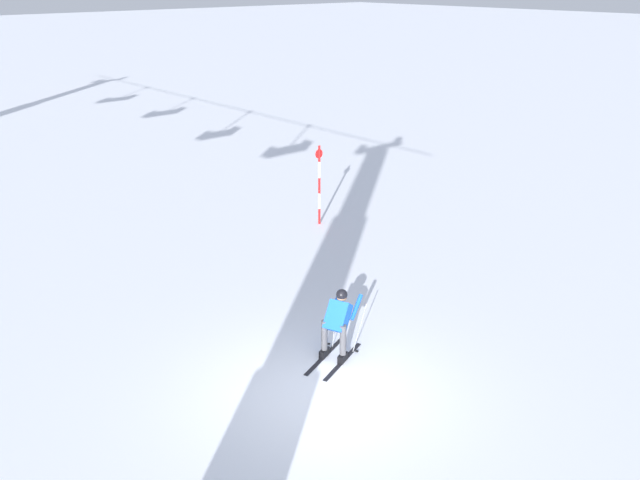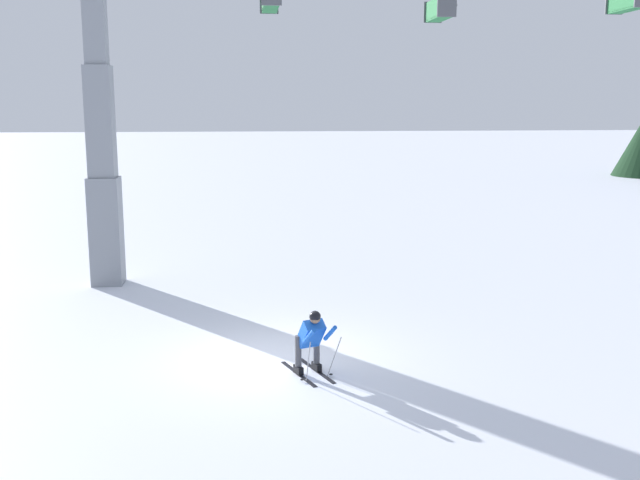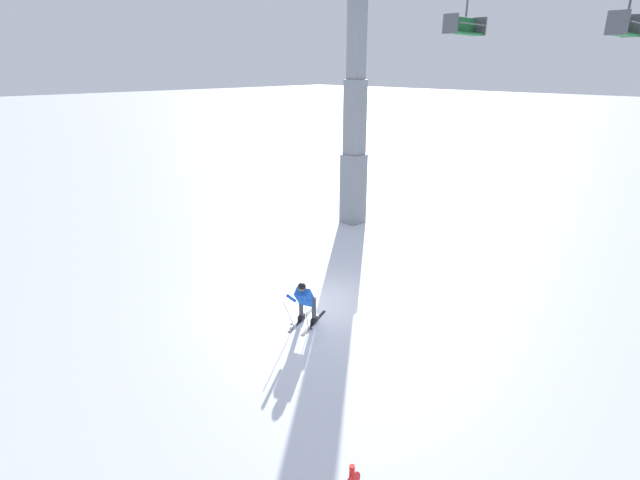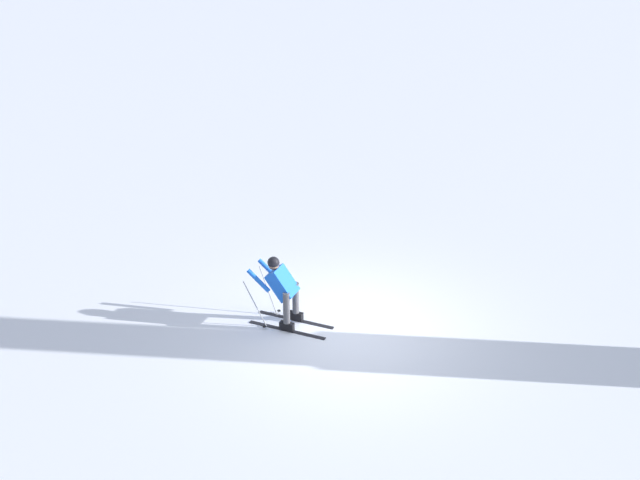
# 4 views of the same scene
# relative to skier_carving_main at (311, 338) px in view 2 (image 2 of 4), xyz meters

# --- Properties ---
(ground_plane) EXTENTS (260.00, 260.00, 0.00)m
(ground_plane) POSITION_rel_skier_carving_main_xyz_m (-0.80, 1.10, -0.80)
(ground_plane) COLOR white
(skier_carving_main) EXTENTS (1.14, 1.73, 1.54)m
(skier_carving_main) POSITION_rel_skier_carving_main_xyz_m (0.00, 0.00, 0.00)
(skier_carving_main) COLOR black
(skier_carving_main) RESTS_ON ground_plane
(lift_tower_near) EXTENTS (0.91, 2.83, 10.35)m
(lift_tower_near) POSITION_rel_skier_carving_main_xyz_m (-5.48, 8.34, 3.44)
(lift_tower_near) COLOR gray
(lift_tower_near) RESTS_ON ground_plane
(chairlift_seat_second) EXTENTS (0.61, 1.68, 2.36)m
(chairlift_seat_second) POSITION_rel_skier_carving_main_xyz_m (4.57, 8.34, 7.45)
(chairlift_seat_second) COLOR black
(chairlift_seat_middle) EXTENTS (0.61, 1.84, 2.03)m
(chairlift_seat_middle) POSITION_rel_skier_carving_main_xyz_m (10.49, 8.34, 7.75)
(chairlift_seat_middle) COLOR black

